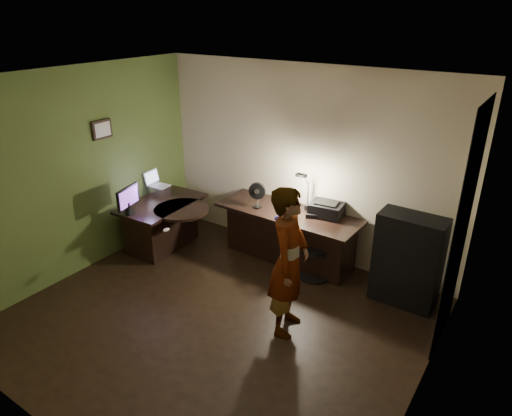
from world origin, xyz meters
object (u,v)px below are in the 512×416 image
Objects in this scene: desk_right at (287,236)px; office_chair at (316,249)px; monitor at (128,205)px; person at (289,262)px; cabinet at (408,260)px; desk_left at (164,225)px.

office_chair reaches higher than desk_right.
person is at bearing -14.52° from monitor.
cabinet is 1.18m from office_chair.
desk_right is at bearing 20.76° from monitor.
monitor is (-0.09, -0.54, 0.50)m from desk_left.
desk_left is 2.32m from office_chair.
desk_right is 1.70m from cabinet.
desk_left is 2.62m from person.
monitor reaches higher than office_chair.
desk_left is 2.82× the size of monitor.
desk_right is at bearing 16.93° from person.
person is (2.59, -0.08, -0.01)m from monitor.
desk_right is 1.77× the size of cabinet.
cabinet reaches higher than desk_left.
monitor is at bearing -145.27° from desk_right.
office_chair is at bearing -1.82° from person.
office_chair is (0.52, -0.15, 0.03)m from desk_right.
cabinet reaches higher than office_chair.
desk_right is 2.48× the size of office_chair.
office_chair reaches higher than desk_left.
cabinet is 1.57m from person.
desk_left is at bearing 62.40° from person.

